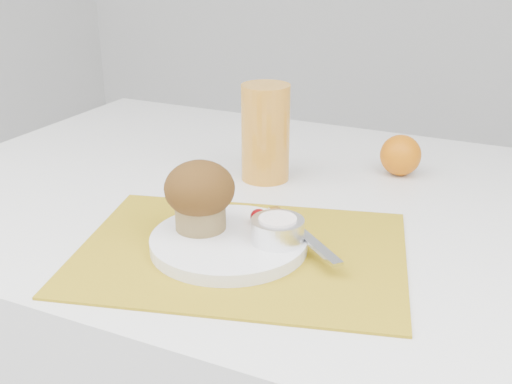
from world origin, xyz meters
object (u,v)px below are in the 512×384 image
at_px(plate, 229,242).
at_px(juice_glass, 265,133).
at_px(muffin, 200,194).
at_px(orange, 401,155).

bearing_deg(plate, juice_glass, 104.32).
bearing_deg(juice_glass, muffin, -85.38).
height_order(orange, muffin, muffin).
distance_m(orange, muffin, 0.40).
bearing_deg(juice_glass, plate, -75.68).
relative_size(juice_glass, muffin, 1.72).
relative_size(orange, juice_glass, 0.43).
height_order(plate, juice_glass, juice_glass).
distance_m(juice_glass, muffin, 0.24).
xyz_separation_m(juice_glass, muffin, (0.02, -0.24, -0.01)).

